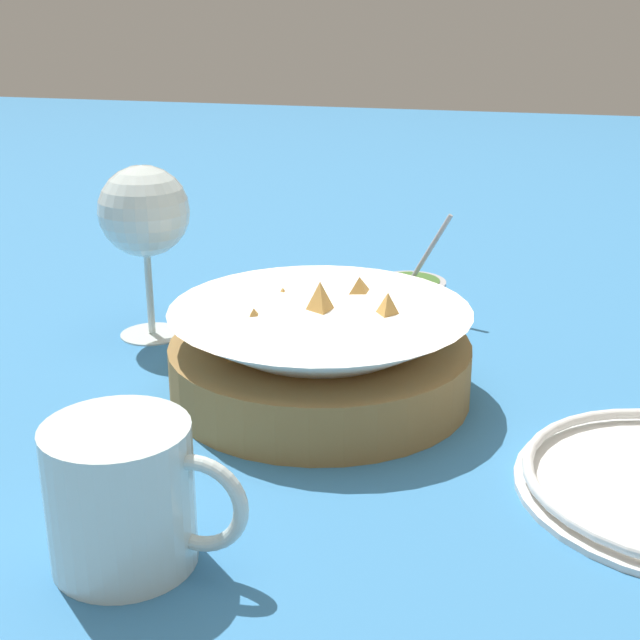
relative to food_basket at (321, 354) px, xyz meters
name	(u,v)px	position (x,y,z in m)	size (l,w,h in m)	color
ground_plane	(351,388)	(0.02, 0.02, -0.04)	(4.00, 4.00, 0.00)	teal
food_basket	(321,354)	(0.00, 0.00, 0.00)	(0.25, 0.25, 0.10)	olive
sauce_cup	(411,294)	(0.04, 0.22, -0.02)	(0.08, 0.07, 0.11)	#B7B7BC
wine_glass	(144,216)	(-0.20, 0.09, 0.08)	(0.09, 0.09, 0.17)	silver
beer_mug	(124,500)	(-0.05, -0.26, 0.00)	(0.12, 0.09, 0.09)	silver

